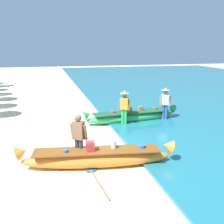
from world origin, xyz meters
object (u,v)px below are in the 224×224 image
at_px(person_vendor_hatted, 124,106).
at_px(person_tourist_customer, 79,136).
at_px(person_vendor_assistant, 165,102).
at_px(paddle, 96,179).
at_px(boat_orange_foreground, 97,157).
at_px(boat_green_midground, 131,116).

height_order(person_vendor_hatted, person_tourist_customer, person_vendor_hatted).
bearing_deg(person_tourist_customer, person_vendor_assistant, 40.72).
bearing_deg(person_vendor_assistant, paddle, -130.05).
height_order(boat_orange_foreground, boat_green_midground, boat_orange_foreground).
xyz_separation_m(boat_green_midground, person_tourist_customer, (-3.13, -4.32, 0.64)).
bearing_deg(person_vendor_hatted, person_tourist_customer, -124.56).
height_order(boat_orange_foreground, person_vendor_hatted, person_vendor_hatted).
bearing_deg(paddle, boat_orange_foreground, 77.85).
distance_m(boat_green_midground, person_vendor_assistant, 1.81).
bearing_deg(paddle, person_vendor_assistant, 49.95).
bearing_deg(paddle, boat_green_midground, 63.04).
relative_size(boat_orange_foreground, paddle, 2.64).
xyz_separation_m(person_vendor_hatted, person_tourist_customer, (-2.60, -3.77, -0.04)).
height_order(boat_green_midground, person_vendor_assistant, person_vendor_assistant).
distance_m(boat_orange_foreground, person_tourist_customer, 0.87).
height_order(person_vendor_hatted, paddle, person_vendor_hatted).
height_order(boat_green_midground, person_vendor_hatted, person_vendor_hatted).
height_order(person_tourist_customer, person_vendor_assistant, person_vendor_assistant).
xyz_separation_m(boat_orange_foreground, person_vendor_hatted, (2.09, 4.10, 0.66)).
height_order(boat_orange_foreground, paddle, boat_orange_foreground).
distance_m(boat_orange_foreground, person_vendor_assistant, 6.22).
bearing_deg(person_tourist_customer, boat_green_midground, 54.10).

